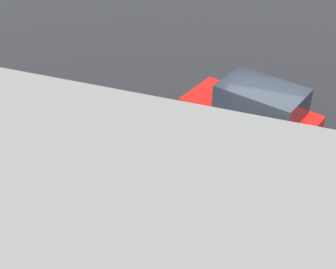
% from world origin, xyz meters
% --- Properties ---
extents(ground_plane, '(60.00, 60.00, 0.00)m').
position_xyz_m(ground_plane, '(0.00, 0.00, 0.00)').
color(ground_plane, black).
extents(moving_hatchback, '(4.23, 2.77, 2.06)m').
position_xyz_m(moving_hatchback, '(0.37, -0.68, 1.03)').
color(moving_hatchback, red).
rests_on(moving_hatchback, ground).
extents(fire_hydrant, '(0.42, 0.31, 0.80)m').
position_xyz_m(fire_hydrant, '(3.66, 2.25, 0.40)').
color(fire_hydrant, red).
rests_on(fire_hydrant, ground).
extents(pedestrian, '(0.34, 0.54, 1.22)m').
position_xyz_m(pedestrian, '(4.51, 2.54, 0.68)').
color(pedestrian, silver).
rests_on(pedestrian, ground).
extents(sign_post, '(0.07, 0.44, 2.40)m').
position_xyz_m(sign_post, '(3.41, 3.86, 1.58)').
color(sign_post, '#4C4C51').
rests_on(sign_post, ground).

